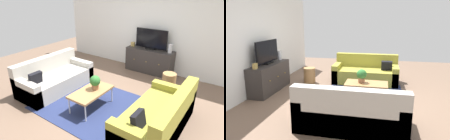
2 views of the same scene
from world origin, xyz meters
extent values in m
plane|color=brown|center=(0.00, 0.00, 0.00)|extent=(10.00, 10.00, 0.00)
cube|color=white|center=(0.00, 2.55, 1.35)|extent=(6.40, 0.12, 2.70)
cube|color=navy|center=(0.00, -0.15, 0.01)|extent=(2.50, 1.90, 0.01)
cube|color=#B2ADA3|center=(-1.35, -0.10, 0.21)|extent=(0.89, 1.86, 0.41)
cube|color=#B2ADA3|center=(-1.70, -0.10, 0.40)|extent=(0.20, 1.86, 0.81)
cube|color=#B2ADA3|center=(-1.35, 0.74, 0.27)|extent=(0.89, 0.18, 0.55)
cube|color=#B2ADA3|center=(-1.35, -0.94, 0.27)|extent=(0.89, 0.18, 0.55)
cube|color=black|center=(-1.30, -0.70, 0.53)|extent=(0.14, 0.30, 0.31)
cube|color=olive|center=(1.35, -0.10, 0.21)|extent=(0.89, 1.86, 0.41)
cube|color=olive|center=(1.70, -0.10, 0.40)|extent=(0.20, 1.86, 0.81)
cube|color=olive|center=(1.35, 0.74, 0.27)|extent=(0.89, 0.18, 0.55)
cube|color=black|center=(1.30, -0.70, 0.53)|extent=(0.16, 0.30, 0.31)
cube|color=#A37547|center=(-0.06, -0.24, 0.39)|extent=(0.53, 0.96, 0.04)
cylinder|color=silver|center=(-0.28, -0.68, 0.19)|extent=(0.03, 0.03, 0.37)
cylinder|color=silver|center=(0.16, -0.68, 0.19)|extent=(0.03, 0.03, 0.37)
cylinder|color=silver|center=(-0.28, 0.20, 0.19)|extent=(0.03, 0.03, 0.37)
cylinder|color=silver|center=(0.16, 0.20, 0.19)|extent=(0.03, 0.03, 0.37)
cylinder|color=#936042|center=(-0.04, -0.13, 0.47)|extent=(0.15, 0.15, 0.11)
sphere|color=#2D6B2D|center=(-0.04, -0.13, 0.61)|extent=(0.23, 0.23, 0.23)
cube|color=#332D2B|center=(0.09, 2.27, 0.36)|extent=(1.42, 0.44, 0.72)
sphere|color=#B79338|center=(-0.31, 2.04, 0.40)|extent=(0.03, 0.03, 0.03)
sphere|color=#B79338|center=(0.09, 2.04, 0.40)|extent=(0.03, 0.03, 0.03)
sphere|color=#B79338|center=(0.49, 2.04, 0.40)|extent=(0.03, 0.03, 0.03)
cube|color=black|center=(0.09, 2.29, 0.74)|extent=(0.28, 0.16, 0.04)
cube|color=black|center=(0.09, 2.29, 1.04)|extent=(0.96, 0.04, 0.56)
cylinder|color=silver|center=(0.68, 2.27, 0.85)|extent=(0.11, 0.11, 0.25)
cube|color=tan|center=(-0.50, 2.27, 0.79)|extent=(0.11, 0.07, 0.13)
cylinder|color=#9E7547|center=(1.00, 1.51, 0.22)|extent=(0.34, 0.34, 0.45)
camera|label=1|loc=(2.40, -2.96, 2.45)|focal=31.60mm
camera|label=2|loc=(-4.67, -0.57, 1.83)|focal=33.64mm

